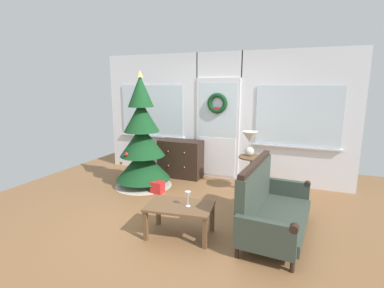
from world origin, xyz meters
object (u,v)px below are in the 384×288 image
object	(u,v)px
side_table	(252,167)
coffee_table	(180,210)
settee_sofa	(269,206)
table_lamp	(250,140)
gift_box	(158,187)
christmas_tree	(142,146)
dresser_cabinet	(181,159)
wine_glass	(188,196)

from	to	relation	value
side_table	coffee_table	distance (m)	2.00
settee_sofa	table_lamp	distance (m)	1.66
table_lamp	coffee_table	size ratio (longest dim) A/B	0.49
table_lamp	gift_box	xyz separation A→B (m)	(-1.49, -0.73, -0.84)
christmas_tree	table_lamp	size ratio (longest dim) A/B	4.92
christmas_tree	dresser_cabinet	size ratio (longest dim) A/B	2.39
dresser_cabinet	settee_sofa	size ratio (longest dim) A/B	0.57
dresser_cabinet	side_table	distance (m)	1.59
dresser_cabinet	coffee_table	distance (m)	2.47
christmas_tree	wine_glass	bearing A→B (deg)	-43.10
coffee_table	christmas_tree	bearing A→B (deg)	134.60
dresser_cabinet	table_lamp	distance (m)	1.62
settee_sofa	dresser_cabinet	bearing A→B (deg)	139.56
dresser_cabinet	gift_box	bearing A→B (deg)	-89.65
christmas_tree	gift_box	distance (m)	0.85
table_lamp	wine_glass	distance (m)	2.02
settee_sofa	christmas_tree	bearing A→B (deg)	158.72
table_lamp	wine_glass	xyz separation A→B (m)	(-0.37, -1.95, -0.39)
coffee_table	wine_glass	size ratio (longest dim) A/B	4.63
side_table	table_lamp	distance (m)	0.48
christmas_tree	wine_glass	xyz separation A→B (m)	(1.56, -1.46, -0.23)
coffee_table	gift_box	size ratio (longest dim) A/B	4.33
settee_sofa	coffee_table	xyz separation A→B (m)	(-1.04, -0.50, -0.02)
side_table	gift_box	size ratio (longest dim) A/B	3.17
dresser_cabinet	christmas_tree	bearing A→B (deg)	-118.99
table_lamp	coffee_table	bearing A→B (deg)	-103.71
gift_box	settee_sofa	bearing A→B (deg)	-19.60
table_lamp	gift_box	distance (m)	1.86
settee_sofa	gift_box	distance (m)	2.20
christmas_tree	gift_box	world-z (taller)	christmas_tree
gift_box	dresser_cabinet	bearing A→B (deg)	90.35
side_table	coffee_table	xyz separation A→B (m)	(-0.54, -1.92, -0.12)
side_table	gift_box	xyz separation A→B (m)	(-1.55, -0.69, -0.37)
dresser_cabinet	gift_box	size ratio (longest dim) A/B	4.34
dresser_cabinet	wine_glass	xyz separation A→B (m)	(1.13, -2.25, 0.17)
settee_sofa	side_table	xyz separation A→B (m)	(-0.50, 1.42, 0.10)
settee_sofa	coffee_table	bearing A→B (deg)	-154.26
settee_sofa	wine_glass	bearing A→B (deg)	-152.15
christmas_tree	side_table	xyz separation A→B (m)	(1.99, 0.45, -0.32)
table_lamp	settee_sofa	bearing A→B (deg)	-68.93
dresser_cabinet	coffee_table	size ratio (longest dim) A/B	1.00
side_table	table_lamp	world-z (taller)	table_lamp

